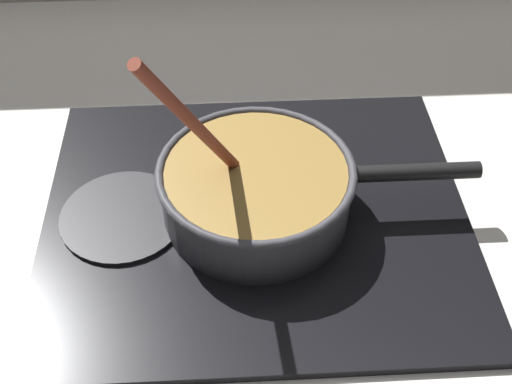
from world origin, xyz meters
The scene contains 5 objects.
ground centered at (0.00, 0.00, -0.02)m, with size 2.40×1.60×0.04m, color beige.
hob_plate centered at (0.07, 0.18, 0.01)m, with size 0.56×0.48×0.01m, color black.
burner_ring centered at (0.07, 0.18, 0.02)m, with size 0.18×0.18×0.01m, color #592D0C.
spare_burner centered at (-0.11, 0.18, 0.01)m, with size 0.17×0.17×0.01m, color #262628.
cooking_pan centered at (0.07, 0.18, 0.06)m, with size 0.41×0.25×0.31m.
Camera 1 is at (0.04, -0.41, 0.64)m, focal length 45.66 mm.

